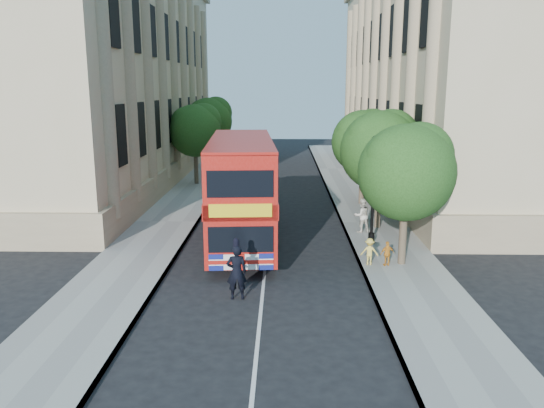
# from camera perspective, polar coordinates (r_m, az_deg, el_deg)

# --- Properties ---
(ground) EXTENTS (120.00, 120.00, 0.00)m
(ground) POSITION_cam_1_polar(r_m,az_deg,el_deg) (20.04, -1.00, -9.38)
(ground) COLOR black
(ground) RESTS_ON ground
(pavement_right) EXTENTS (3.50, 80.00, 0.12)m
(pavement_right) POSITION_cam_1_polar(r_m,az_deg,el_deg) (29.95, 10.80, -2.07)
(pavement_right) COLOR gray
(pavement_right) RESTS_ON ground
(pavement_left) EXTENTS (3.50, 80.00, 0.12)m
(pavement_left) POSITION_cam_1_polar(r_m,az_deg,el_deg) (30.23, -11.24, -1.95)
(pavement_left) COLOR gray
(pavement_left) RESTS_ON ground
(building_right) EXTENTS (12.00, 38.00, 18.00)m
(building_right) POSITION_cam_1_polar(r_m,az_deg,el_deg) (44.58, 18.78, 13.79)
(building_right) COLOR tan
(building_right) RESTS_ON ground
(building_left) EXTENTS (12.00, 38.00, 18.00)m
(building_left) POSITION_cam_1_polar(r_m,az_deg,el_deg) (45.03, -18.19, 13.81)
(building_left) COLOR tan
(building_left) RESTS_ON ground
(tree_right_near) EXTENTS (4.00, 4.00, 6.08)m
(tree_right_near) POSITION_cam_1_polar(r_m,az_deg,el_deg) (22.45, 14.36, 3.86)
(tree_right_near) COLOR #473828
(tree_right_near) RESTS_ON ground
(tree_right_mid) EXTENTS (4.20, 4.20, 6.37)m
(tree_right_mid) POSITION_cam_1_polar(r_m,az_deg,el_deg) (28.26, 11.66, 6.08)
(tree_right_mid) COLOR #473828
(tree_right_mid) RESTS_ON ground
(tree_right_far) EXTENTS (4.00, 4.00, 6.15)m
(tree_right_far) POSITION_cam_1_polar(r_m,az_deg,el_deg) (34.16, 9.85, 6.99)
(tree_right_far) COLOR #473828
(tree_right_far) RESTS_ON ground
(tree_left_far) EXTENTS (4.00, 4.00, 6.30)m
(tree_left_far) POSITION_cam_1_polar(r_m,az_deg,el_deg) (41.28, -8.23, 8.13)
(tree_left_far) COLOR #473828
(tree_left_far) RESTS_ON ground
(tree_left_back) EXTENTS (4.20, 4.20, 6.65)m
(tree_left_back) POSITION_cam_1_polar(r_m,az_deg,el_deg) (49.16, -6.73, 9.15)
(tree_left_back) COLOR #473828
(tree_left_back) RESTS_ON ground
(lamp_post) EXTENTS (0.32, 0.32, 5.16)m
(lamp_post) POSITION_cam_1_polar(r_m,az_deg,el_deg) (25.44, 10.82, 1.02)
(lamp_post) COLOR black
(lamp_post) RESTS_ON pavement_right
(double_decker_bus) EXTENTS (3.60, 10.99, 5.00)m
(double_decker_bus) POSITION_cam_1_polar(r_m,az_deg,el_deg) (25.36, -3.30, 1.77)
(double_decker_bus) COLOR #A6130B
(double_decker_bus) RESTS_ON ground
(box_van) EXTENTS (2.42, 5.03, 2.78)m
(box_van) POSITION_cam_1_polar(r_m,az_deg,el_deg) (34.52, -3.39, 2.26)
(box_van) COLOR black
(box_van) RESTS_ON ground
(police_constable) EXTENTS (0.78, 0.56, 2.01)m
(police_constable) POSITION_cam_1_polar(r_m,az_deg,el_deg) (19.07, -3.83, -7.33)
(police_constable) COLOR black
(police_constable) RESTS_ON ground
(woman_pedestrian) EXTENTS (1.01, 0.89, 1.76)m
(woman_pedestrian) POSITION_cam_1_polar(r_m,az_deg,el_deg) (27.69, 9.63, -1.21)
(woman_pedestrian) COLOR silver
(woman_pedestrian) RESTS_ON pavement_right
(child_a) EXTENTS (0.66, 0.40, 1.06)m
(child_a) POSITION_cam_1_polar(r_m,az_deg,el_deg) (22.77, 12.30, -5.23)
(child_a) COLOR orange
(child_a) RESTS_ON pavement_right
(child_b) EXTENTS (0.78, 0.51, 1.14)m
(child_b) POSITION_cam_1_polar(r_m,az_deg,el_deg) (22.77, 10.44, -5.04)
(child_b) COLOR #E1C34C
(child_b) RESTS_ON pavement_right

